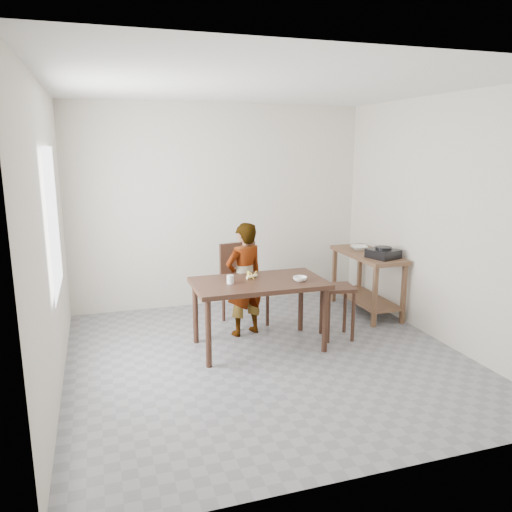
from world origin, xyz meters
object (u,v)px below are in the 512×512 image
object	(u,v)px
prep_counter	(367,282)
dining_table	(259,314)
stool	(337,312)
child	(244,279)
dining_chair	(245,285)

from	to	relation	value
prep_counter	dining_table	bearing A→B (deg)	-157.85
prep_counter	stool	bearing A→B (deg)	-138.12
child	stool	bearing A→B (deg)	138.81
child	stool	distance (m)	1.12
stool	dining_chair	bearing A→B (deg)	138.17
child	dining_chair	size ratio (longest dim) A/B	1.34
stool	dining_table	bearing A→B (deg)	179.84
prep_counter	child	distance (m)	1.80
dining_chair	stool	distance (m)	1.17
dining_table	stool	world-z (taller)	dining_table
dining_table	prep_counter	bearing A→B (deg)	22.15
child	stool	xyz separation A→B (m)	(0.97, -0.43, -0.35)
stool	prep_counter	bearing A→B (deg)	41.88
dining_chair	stool	xyz separation A→B (m)	(0.86, -0.77, -0.19)
child	stool	world-z (taller)	child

